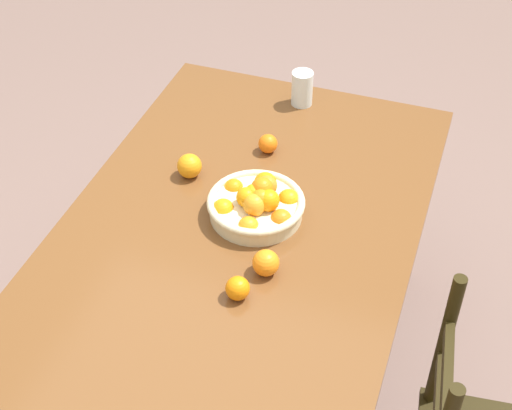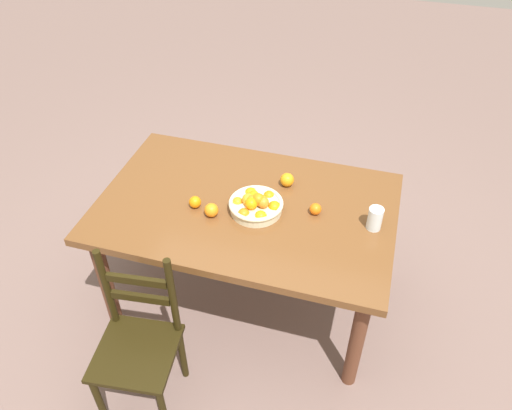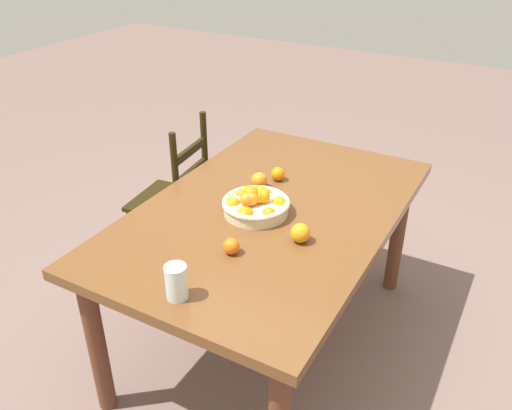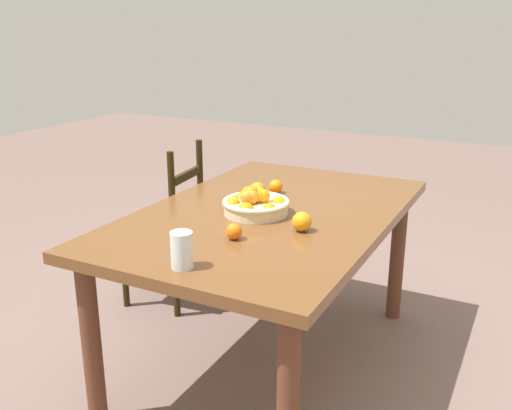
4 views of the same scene
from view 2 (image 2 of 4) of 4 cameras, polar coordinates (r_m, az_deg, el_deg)
name	(u,v)px [view 2 (image 2 of 4)]	position (r m, az deg, el deg)	size (l,w,h in m)	color
ground_plane	(248,294)	(3.30, -0.96, -10.05)	(12.00, 12.00, 0.00)	#745C55
dining_table	(246,217)	(2.81, -1.11, -1.37)	(1.62, 1.04, 0.76)	brown
chair_near_window	(139,345)	(2.62, -13.20, -15.21)	(0.43, 0.43, 0.93)	black
fruit_bowl	(256,204)	(2.68, 0.00, 0.07)	(0.29, 0.29, 0.13)	beige
orange_loose_0	(315,209)	(2.69, 6.77, -0.45)	(0.06, 0.06, 0.06)	orange
orange_loose_1	(211,210)	(2.67, -5.09, -0.59)	(0.08, 0.08, 0.08)	orange
orange_loose_2	(195,202)	(2.73, -6.94, 0.33)	(0.07, 0.07, 0.07)	orange
orange_loose_3	(287,180)	(2.86, 3.55, 2.88)	(0.08, 0.08, 0.08)	orange
drinking_glass	(375,219)	(2.64, 13.37, -1.51)	(0.08, 0.08, 0.13)	silver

